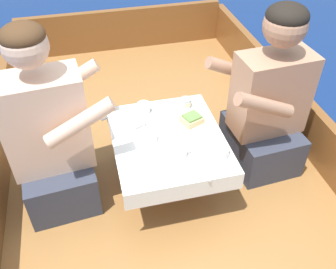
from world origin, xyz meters
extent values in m
plane|color=navy|center=(0.00, 0.00, 0.00)|extent=(60.00, 60.00, 0.00)
cube|color=#9E6B38|center=(0.00, 0.00, 0.15)|extent=(1.94, 3.65, 0.30)
cube|color=brown|center=(0.94, 0.00, 0.46)|extent=(0.06, 3.65, 0.32)
cube|color=brown|center=(0.00, 1.80, 0.49)|extent=(1.82, 0.06, 0.36)
cylinder|color=#B2B2B7|center=(0.00, 0.03, 0.47)|extent=(0.07, 0.07, 0.33)
cube|color=#9E6B38|center=(0.00, 0.03, 0.64)|extent=(0.56, 0.66, 0.02)
cube|color=white|center=(0.00, 0.03, 0.66)|extent=(0.59, 0.69, 0.00)
cube|color=white|center=(0.00, -0.31, 0.60)|extent=(0.59, 0.00, 0.10)
cube|color=white|center=(0.00, 0.37, 0.60)|extent=(0.59, 0.00, 0.10)
cube|color=#333847|center=(-0.60, 0.09, 0.43)|extent=(0.40, 0.47, 0.26)
cube|color=beige|center=(-0.60, 0.09, 0.82)|extent=(0.42, 0.26, 0.52)
sphere|color=beige|center=(-0.60, 0.09, 1.23)|extent=(0.20, 0.20, 0.20)
ellipsoid|color=#472D19|center=(-0.60, 0.09, 1.28)|extent=(0.19, 0.19, 0.11)
cylinder|color=beige|center=(-0.46, 0.28, 0.92)|extent=(0.34, 0.10, 0.21)
cylinder|color=beige|center=(-0.43, -0.08, 0.92)|extent=(0.34, 0.10, 0.21)
cube|color=#333847|center=(0.60, 0.09, 0.43)|extent=(0.39, 0.46, 0.26)
cube|color=tan|center=(0.60, 0.09, 0.80)|extent=(0.41, 0.25, 0.47)
sphere|color=tan|center=(0.60, 0.09, 1.19)|extent=(0.22, 0.22, 0.22)
ellipsoid|color=black|center=(0.60, 0.09, 1.24)|extent=(0.21, 0.21, 0.12)
cylinder|color=tan|center=(0.46, -0.10, 0.88)|extent=(0.34, 0.09, 0.21)
cylinder|color=tan|center=(0.43, 0.26, 0.88)|extent=(0.34, 0.09, 0.21)
cylinder|color=white|center=(0.15, 0.11, 0.66)|extent=(0.21, 0.21, 0.01)
cylinder|color=white|center=(-0.14, -0.12, 0.66)|extent=(0.18, 0.18, 0.01)
cube|color=#E0BC7F|center=(0.15, 0.11, 0.69)|extent=(0.13, 0.13, 0.04)
cube|color=#669347|center=(0.15, 0.11, 0.71)|extent=(0.11, 0.10, 0.01)
cylinder|color=white|center=(-0.11, 0.04, 0.68)|extent=(0.12, 0.12, 0.04)
cylinder|color=beige|center=(-0.11, 0.04, 0.69)|extent=(0.10, 0.10, 0.02)
cylinder|color=white|center=(-0.17, 0.16, 0.68)|extent=(0.13, 0.13, 0.04)
cylinder|color=beige|center=(-0.17, 0.16, 0.69)|extent=(0.11, 0.11, 0.02)
cylinder|color=white|center=(0.20, -0.15, 0.68)|extent=(0.14, 0.14, 0.04)
cylinder|color=beige|center=(0.20, -0.15, 0.69)|extent=(0.12, 0.12, 0.02)
cylinder|color=white|center=(-0.08, 0.28, 0.69)|extent=(0.07, 0.07, 0.06)
torus|color=white|center=(-0.04, 0.28, 0.69)|extent=(0.04, 0.01, 0.04)
cylinder|color=#3D2314|center=(-0.08, 0.28, 0.71)|extent=(0.06, 0.06, 0.01)
cylinder|color=white|center=(0.02, -0.12, 0.68)|extent=(0.07, 0.07, 0.05)
torus|color=white|center=(0.07, -0.12, 0.69)|extent=(0.04, 0.01, 0.04)
cylinder|color=#3D2314|center=(0.02, -0.12, 0.70)|extent=(0.06, 0.06, 0.01)
cylinder|color=silver|center=(0.17, 0.28, 0.69)|extent=(0.06, 0.06, 0.05)
cylinder|color=beige|center=(0.17, 0.28, 0.69)|extent=(0.07, 0.07, 0.03)
cube|color=silver|center=(-0.25, 0.30, 0.66)|extent=(0.16, 0.09, 0.00)
cube|color=silver|center=(0.15, -0.25, 0.66)|extent=(0.10, 0.15, 0.00)
cube|color=silver|center=(0.19, -0.19, 0.66)|extent=(0.04, 0.04, 0.00)
cube|color=silver|center=(-0.25, -0.17, 0.66)|extent=(0.07, 0.16, 0.00)
ellipsoid|color=silver|center=(-0.22, -0.11, 0.66)|extent=(0.04, 0.02, 0.01)
camera|label=1|loc=(-0.36, -1.43, 1.95)|focal=40.00mm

